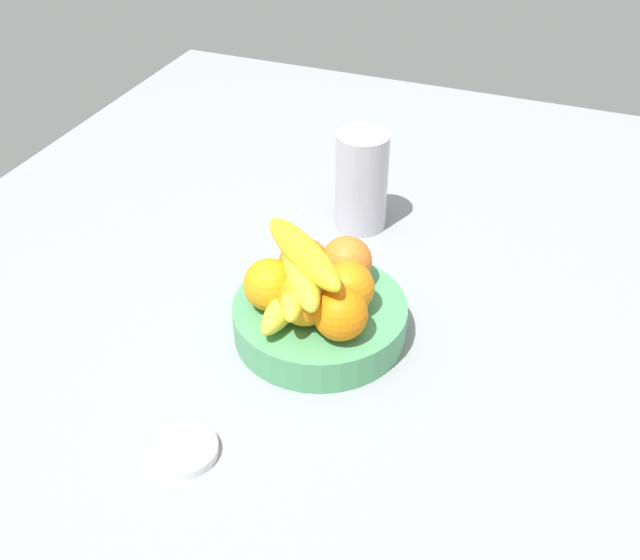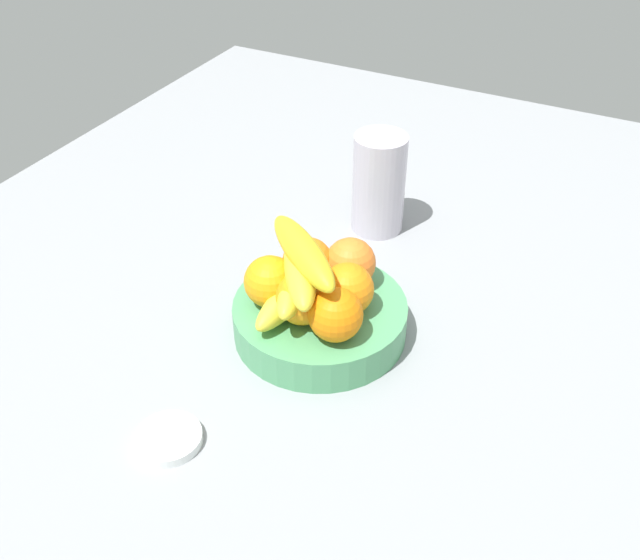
{
  "view_description": "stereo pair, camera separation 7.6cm",
  "coord_description": "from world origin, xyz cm",
  "px_view_note": "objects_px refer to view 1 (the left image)",
  "views": [
    {
      "loc": [
        67.7,
        26.19,
        66.46
      ],
      "look_at": [
        -3.03,
        -1.5,
        8.83
      ],
      "focal_mm": 42.11,
      "sensor_mm": 36.0,
      "label": 1
    },
    {
      "loc": [
        64.55,
        33.16,
        66.46
      ],
      "look_at": [
        -3.03,
        -1.5,
        8.83
      ],
      "focal_mm": 42.11,
      "sensor_mm": 36.0,
      "label": 2
    }
  ],
  "objects_px": {
    "orange_center": "(304,263)",
    "orange_back_left": "(270,285)",
    "orange_back_right": "(305,299)",
    "orange_front_left": "(348,287)",
    "banana_bunch": "(300,274)",
    "orange_front_right": "(350,262)",
    "fruit_bowl": "(320,319)",
    "jar_lid": "(184,450)",
    "orange_top_stack": "(341,313)",
    "thermos_tumbler": "(362,181)"
  },
  "relations": [
    {
      "from": "orange_center",
      "to": "orange_back_left",
      "type": "distance_m",
      "value": 0.06
    },
    {
      "from": "orange_back_right",
      "to": "orange_center",
      "type": "bearing_deg",
      "value": -157.0
    },
    {
      "from": "orange_front_left",
      "to": "banana_bunch",
      "type": "distance_m",
      "value": 0.06
    },
    {
      "from": "orange_front_right",
      "to": "banana_bunch",
      "type": "bearing_deg",
      "value": -30.55
    },
    {
      "from": "orange_back_left",
      "to": "fruit_bowl",
      "type": "bearing_deg",
      "value": 113.08
    },
    {
      "from": "orange_front_left",
      "to": "banana_bunch",
      "type": "height_order",
      "value": "banana_bunch"
    },
    {
      "from": "orange_back_right",
      "to": "jar_lid",
      "type": "xyz_separation_m",
      "value": [
        0.21,
        -0.06,
        -0.08
      ]
    },
    {
      "from": "orange_front_left",
      "to": "orange_top_stack",
      "type": "distance_m",
      "value": 0.05
    },
    {
      "from": "orange_center",
      "to": "orange_back_right",
      "type": "bearing_deg",
      "value": 23.0
    },
    {
      "from": "thermos_tumbler",
      "to": "jar_lid",
      "type": "relative_size",
      "value": 2.08
    },
    {
      "from": "orange_front_left",
      "to": "orange_back_left",
      "type": "distance_m",
      "value": 0.1
    },
    {
      "from": "orange_front_right",
      "to": "orange_center",
      "type": "bearing_deg",
      "value": -65.6
    },
    {
      "from": "orange_back_right",
      "to": "banana_bunch",
      "type": "xyz_separation_m",
      "value": [
        -0.02,
        -0.02,
        0.02
      ]
    },
    {
      "from": "orange_front_right",
      "to": "orange_back_right",
      "type": "distance_m",
      "value": 0.1
    },
    {
      "from": "orange_front_right",
      "to": "orange_back_left",
      "type": "bearing_deg",
      "value": -43.16
    },
    {
      "from": "orange_back_left",
      "to": "jar_lid",
      "type": "distance_m",
      "value": 0.24
    },
    {
      "from": "orange_front_right",
      "to": "orange_center",
      "type": "distance_m",
      "value": 0.06
    },
    {
      "from": "orange_front_right",
      "to": "thermos_tumbler",
      "type": "distance_m",
      "value": 0.22
    },
    {
      "from": "thermos_tumbler",
      "to": "orange_center",
      "type": "bearing_deg",
      "value": 0.27
    },
    {
      "from": "orange_top_stack",
      "to": "thermos_tumbler",
      "type": "height_order",
      "value": "thermos_tumbler"
    },
    {
      "from": "orange_front_right",
      "to": "orange_back_left",
      "type": "height_order",
      "value": "same"
    },
    {
      "from": "fruit_bowl",
      "to": "orange_center",
      "type": "height_order",
      "value": "orange_center"
    },
    {
      "from": "thermos_tumbler",
      "to": "orange_front_right",
      "type": "bearing_deg",
      "value": 14.83
    },
    {
      "from": "orange_back_left",
      "to": "orange_top_stack",
      "type": "distance_m",
      "value": 0.11
    },
    {
      "from": "orange_front_right",
      "to": "orange_center",
      "type": "height_order",
      "value": "same"
    },
    {
      "from": "banana_bunch",
      "to": "jar_lid",
      "type": "height_order",
      "value": "banana_bunch"
    },
    {
      "from": "orange_front_right",
      "to": "jar_lid",
      "type": "distance_m",
      "value": 0.33
    },
    {
      "from": "orange_front_right",
      "to": "banana_bunch",
      "type": "height_order",
      "value": "banana_bunch"
    },
    {
      "from": "fruit_bowl",
      "to": "orange_back_left",
      "type": "xyz_separation_m",
      "value": [
        0.03,
        -0.06,
        0.06
      ]
    },
    {
      "from": "fruit_bowl",
      "to": "banana_bunch",
      "type": "xyz_separation_m",
      "value": [
        0.01,
        -0.02,
        0.08
      ]
    },
    {
      "from": "orange_front_right",
      "to": "jar_lid",
      "type": "bearing_deg",
      "value": -15.78
    },
    {
      "from": "orange_top_stack",
      "to": "thermos_tumbler",
      "type": "distance_m",
      "value": 0.33
    },
    {
      "from": "orange_front_right",
      "to": "orange_top_stack",
      "type": "distance_m",
      "value": 0.11
    },
    {
      "from": "orange_back_left",
      "to": "thermos_tumbler",
      "type": "xyz_separation_m",
      "value": [
        -0.3,
        0.02,
        -0.0
      ]
    },
    {
      "from": "banana_bunch",
      "to": "thermos_tumbler",
      "type": "bearing_deg",
      "value": -177.14
    },
    {
      "from": "orange_top_stack",
      "to": "thermos_tumbler",
      "type": "relative_size",
      "value": 0.43
    },
    {
      "from": "orange_center",
      "to": "thermos_tumbler",
      "type": "distance_m",
      "value": 0.24
    },
    {
      "from": "fruit_bowl",
      "to": "orange_top_stack",
      "type": "bearing_deg",
      "value": 44.17
    },
    {
      "from": "orange_center",
      "to": "orange_back_right",
      "type": "height_order",
      "value": "same"
    },
    {
      "from": "orange_center",
      "to": "jar_lid",
      "type": "relative_size",
      "value": 0.89
    },
    {
      "from": "thermos_tumbler",
      "to": "orange_front_left",
      "type": "bearing_deg",
      "value": 15.27
    },
    {
      "from": "orange_back_left",
      "to": "orange_back_right",
      "type": "distance_m",
      "value": 0.05
    },
    {
      "from": "orange_center",
      "to": "orange_back_left",
      "type": "bearing_deg",
      "value": -21.57
    },
    {
      "from": "orange_front_left",
      "to": "jar_lid",
      "type": "bearing_deg",
      "value": -22.09
    },
    {
      "from": "orange_front_left",
      "to": "orange_top_stack",
      "type": "height_order",
      "value": "same"
    },
    {
      "from": "orange_center",
      "to": "orange_top_stack",
      "type": "bearing_deg",
      "value": 45.28
    },
    {
      "from": "orange_top_stack",
      "to": "banana_bunch",
      "type": "distance_m",
      "value": 0.08
    },
    {
      "from": "fruit_bowl",
      "to": "jar_lid",
      "type": "xyz_separation_m",
      "value": [
        0.25,
        -0.07,
        -0.02
      ]
    },
    {
      "from": "orange_back_right",
      "to": "banana_bunch",
      "type": "height_order",
      "value": "banana_bunch"
    },
    {
      "from": "orange_front_left",
      "to": "thermos_tumbler",
      "type": "height_order",
      "value": "thermos_tumbler"
    }
  ]
}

